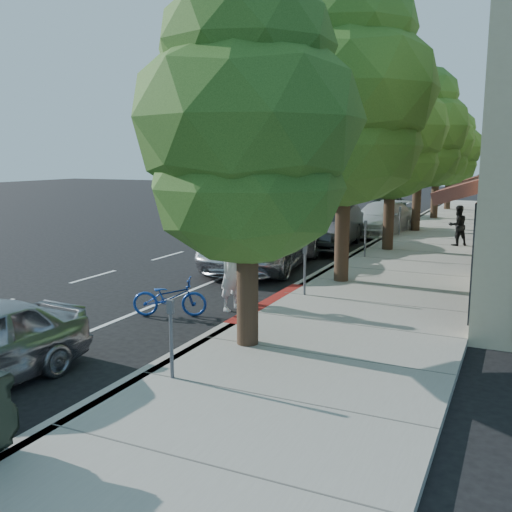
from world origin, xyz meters
The scene contains 17 objects.
ground centered at (0.00, 0.00, 0.00)m, with size 120.00×120.00×0.00m, color black.
sidewalk centered at (2.30, 8.00, 0.07)m, with size 4.60×56.00×0.15m, color gray.
curb centered at (0.00, 8.00, 0.07)m, with size 0.30×56.00×0.15m, color #9E998E.
curb_red_segment centered at (0.00, 1.00, 0.07)m, with size 0.32×4.00×0.15m, color maroon.
street_tree_0 centered at (0.90, -2.00, 4.09)m, with size 4.13×4.13×6.66m.
street_tree_1 centered at (0.90, 4.00, 5.18)m, with size 4.89×4.89×8.32m.
street_tree_2 centered at (0.90, 10.00, 4.50)m, with size 4.05×4.05×7.17m.
street_tree_3 centered at (0.90, 16.00, 4.76)m, with size 4.43×4.43×7.62m.
street_tree_4 centered at (0.90, 22.00, 4.32)m, with size 3.98×3.98×6.91m.
street_tree_5 centered at (0.90, 28.00, 4.06)m, with size 4.08×4.08×6.59m.
cyclist centered at (-0.70, 0.46, 0.96)m, with size 0.70×0.46×1.92m, color silver.
bicycle centered at (-1.73, -0.62, 0.44)m, with size 0.58×1.67×0.88m, color navy.
silver_suv centered at (-2.20, 5.50, 0.82)m, with size 2.74×5.94×1.65m, color silver.
dark_sedan centered at (-1.46, 10.17, 0.85)m, with size 1.81×5.18×1.71m, color black.
white_pickup centered at (-0.50, 15.00, 0.74)m, with size 2.06×5.08×1.47m, color silver.
dark_suv_far centered at (-1.68, 21.50, 0.73)m, with size 1.73×4.29×1.46m, color black.
pedestrian centered at (3.15, 12.03, 0.93)m, with size 0.76×0.59×1.56m, color black.
Camera 1 is at (5.34, -11.15, 3.60)m, focal length 40.00 mm.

